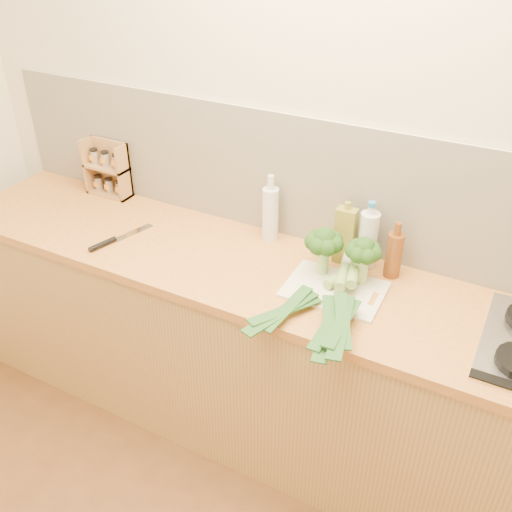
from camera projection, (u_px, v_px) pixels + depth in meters
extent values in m
plane|color=beige|center=(324.00, 154.00, 2.24)|extent=(3.50, 0.00, 3.50)
cube|color=silver|center=(321.00, 185.00, 2.30)|extent=(3.20, 0.02, 0.54)
cube|color=#B28D4A|center=(285.00, 364.00, 2.48)|extent=(3.20, 0.60, 0.86)
cube|color=gold|center=(288.00, 280.00, 2.24)|extent=(3.20, 0.62, 0.04)
cube|color=beige|center=(334.00, 289.00, 2.14)|extent=(0.37, 0.28, 0.01)
cylinder|color=#9DC774|center=(323.00, 262.00, 2.21)|extent=(0.05, 0.05, 0.10)
sphere|color=#15350E|center=(325.00, 239.00, 2.15)|extent=(0.09, 0.09, 0.09)
sphere|color=#15350E|center=(335.00, 245.00, 2.14)|extent=(0.07, 0.07, 0.07)
sphere|color=#15350E|center=(334.00, 240.00, 2.17)|extent=(0.07, 0.07, 0.07)
sphere|color=#15350E|center=(326.00, 237.00, 2.19)|extent=(0.07, 0.07, 0.07)
sphere|color=#15350E|center=(317.00, 237.00, 2.19)|extent=(0.07, 0.07, 0.07)
sphere|color=#15350E|center=(313.00, 242.00, 2.16)|extent=(0.07, 0.07, 0.07)
sphere|color=#15350E|center=(318.00, 246.00, 2.13)|extent=(0.07, 0.07, 0.07)
sphere|color=#15350E|center=(327.00, 248.00, 2.13)|extent=(0.07, 0.07, 0.07)
cylinder|color=#9DC774|center=(361.00, 271.00, 2.15)|extent=(0.05, 0.05, 0.10)
sphere|color=#15350E|center=(364.00, 248.00, 2.10)|extent=(0.08, 0.08, 0.08)
sphere|color=#15350E|center=(374.00, 254.00, 2.09)|extent=(0.06, 0.06, 0.06)
sphere|color=#15350E|center=(372.00, 249.00, 2.12)|extent=(0.06, 0.06, 0.06)
sphere|color=#15350E|center=(365.00, 246.00, 2.14)|extent=(0.06, 0.06, 0.06)
sphere|color=#15350E|center=(356.00, 247.00, 2.13)|extent=(0.06, 0.06, 0.06)
sphere|color=#15350E|center=(353.00, 251.00, 2.11)|extent=(0.06, 0.06, 0.06)
sphere|color=#15350E|center=(358.00, 255.00, 2.08)|extent=(0.06, 0.06, 0.06)
sphere|color=#15350E|center=(367.00, 257.00, 2.07)|extent=(0.06, 0.06, 0.06)
cylinder|color=white|center=(360.00, 265.00, 2.24)|extent=(0.07, 0.12, 0.04)
cylinder|color=#789F4F|center=(339.00, 277.00, 2.16)|extent=(0.09, 0.15, 0.04)
cube|color=#16401A|center=(285.00, 310.00, 1.99)|extent=(0.18, 0.28, 0.02)
cube|color=#16401A|center=(281.00, 312.00, 1.98)|extent=(0.15, 0.34, 0.01)
cube|color=#16401A|center=(287.00, 308.00, 2.00)|extent=(0.08, 0.28, 0.02)
cylinder|color=white|center=(347.00, 259.00, 2.24)|extent=(0.06, 0.12, 0.04)
cylinder|color=#789F4F|center=(343.00, 277.00, 2.13)|extent=(0.07, 0.15, 0.04)
cube|color=#16401A|center=(329.00, 325.00, 1.89)|extent=(0.05, 0.30, 0.02)
cube|color=#16401A|center=(328.00, 329.00, 1.88)|extent=(0.12, 0.34, 0.01)
cube|color=#16401A|center=(330.00, 323.00, 1.90)|extent=(0.15, 0.27, 0.02)
cylinder|color=white|center=(358.00, 257.00, 2.22)|extent=(0.06, 0.12, 0.04)
cylinder|color=#789F4F|center=(353.00, 274.00, 2.12)|extent=(0.07, 0.15, 0.04)
cube|color=#16401A|center=(342.00, 322.00, 1.88)|extent=(0.06, 0.30, 0.02)
cube|color=#16401A|center=(341.00, 326.00, 1.86)|extent=(0.12, 0.34, 0.01)
cube|color=#16401A|center=(343.00, 320.00, 1.88)|extent=(0.16, 0.27, 0.02)
cube|color=silver|center=(134.00, 233.00, 2.51)|extent=(0.09, 0.19, 0.00)
cylinder|color=black|center=(103.00, 244.00, 2.41)|extent=(0.06, 0.13, 0.02)
cube|color=#B1794C|center=(112.00, 166.00, 2.79)|extent=(0.23, 0.01, 0.27)
cube|color=#B1794C|center=(110.00, 193.00, 2.83)|extent=(0.23, 0.09, 0.01)
cube|color=#B1794C|center=(107.00, 167.00, 2.76)|extent=(0.23, 0.09, 0.01)
cube|color=#B1794C|center=(90.00, 165.00, 2.81)|extent=(0.01, 0.09, 0.27)
cube|color=#B1794C|center=(124.00, 173.00, 2.72)|extent=(0.01, 0.09, 0.27)
cylinder|color=gray|center=(99.00, 183.00, 2.84)|extent=(0.04, 0.04, 0.06)
cylinder|color=gray|center=(109.00, 186.00, 2.81)|extent=(0.04, 0.04, 0.06)
cylinder|color=gray|center=(120.00, 189.00, 2.78)|extent=(0.04, 0.04, 0.06)
cylinder|color=gray|center=(94.00, 157.00, 2.76)|extent=(0.04, 0.04, 0.06)
cylinder|color=gray|center=(105.00, 159.00, 2.74)|extent=(0.04, 0.04, 0.06)
cylinder|color=gray|center=(117.00, 162.00, 2.71)|extent=(0.04, 0.04, 0.06)
cube|color=olive|center=(345.00, 236.00, 2.26)|extent=(0.08, 0.05, 0.24)
cylinder|color=olive|center=(348.00, 206.00, 2.18)|extent=(0.02, 0.02, 0.03)
cylinder|color=silver|center=(270.00, 214.00, 2.41)|extent=(0.07, 0.07, 0.24)
cylinder|color=silver|center=(271.00, 182.00, 2.33)|extent=(0.03, 0.03, 0.06)
cylinder|color=brown|center=(394.00, 255.00, 2.19)|extent=(0.06, 0.06, 0.18)
cylinder|color=brown|center=(398.00, 229.00, 2.12)|extent=(0.03, 0.03, 0.05)
cylinder|color=silver|center=(368.00, 240.00, 2.23)|extent=(0.08, 0.08, 0.23)
cylinder|color=silver|center=(371.00, 210.00, 2.16)|extent=(0.03, 0.03, 0.03)
cylinder|color=teal|center=(367.00, 248.00, 2.25)|extent=(0.08, 0.08, 0.07)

